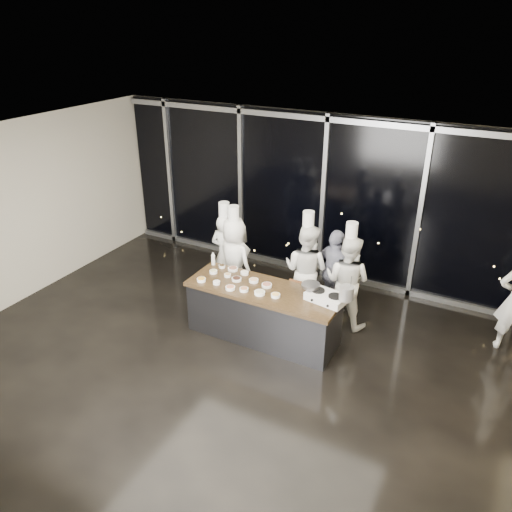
{
  "coord_description": "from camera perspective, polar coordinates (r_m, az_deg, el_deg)",
  "views": [
    {
      "loc": [
        3.07,
        -5.18,
        4.78
      ],
      "look_at": [
        -0.29,
        1.2,
        1.27
      ],
      "focal_mm": 35.0,
      "sensor_mm": 36.0,
      "label": 1
    }
  ],
  "objects": [
    {
      "name": "ground",
      "position": [
        7.68,
        -2.31,
        -12.54
      ],
      "size": [
        9.0,
        9.0,
        0.0
      ],
      "primitive_type": "plane",
      "color": "black",
      "rests_on": "ground"
    },
    {
      "name": "squeeze_bottle",
      "position": [
        8.55,
        -4.92,
        -0.3
      ],
      "size": [
        0.07,
        0.07,
        0.24
      ],
      "color": "silver",
      "rests_on": "demo_counter"
    },
    {
      "name": "stove",
      "position": [
        7.56,
        8.04,
        -4.66
      ],
      "size": [
        0.64,
        0.46,
        0.14
      ],
      "rotation": [
        0.0,
        0.0,
        -0.18
      ],
      "color": "white",
      "rests_on": "demo_counter"
    },
    {
      "name": "chef_far_left",
      "position": [
        9.14,
        -3.52,
        0.22
      ],
      "size": [
        0.6,
        0.41,
        1.82
      ],
      "rotation": [
        0.0,
        0.0,
        3.09
      ],
      "color": "white",
      "rests_on": "ground"
    },
    {
      "name": "demo_counter",
      "position": [
        8.06,
        0.84,
        -6.5
      ],
      "size": [
        2.46,
        0.86,
        0.9
      ],
      "color": "#37373C",
      "rests_on": "ground"
    },
    {
      "name": "chef_right",
      "position": [
        8.37,
        10.38,
        -2.77
      ],
      "size": [
        0.85,
        0.7,
        1.85
      ],
      "rotation": [
        0.0,
        0.0,
        3.02
      ],
      "color": "white",
      "rests_on": "ground"
    },
    {
      "name": "chef_left",
      "position": [
        8.94,
        -2.46,
        -0.42
      ],
      "size": [
        0.91,
        0.74,
        1.83
      ],
      "rotation": [
        0.0,
        0.0,
        2.81
      ],
      "color": "white",
      "rests_on": "ground"
    },
    {
      "name": "frying_pan",
      "position": [
        7.64,
        6.21,
        -3.32
      ],
      "size": [
        0.51,
        0.33,
        0.05
      ],
      "rotation": [
        0.0,
        0.0,
        -0.18
      ],
      "color": "gray",
      "rests_on": "stove"
    },
    {
      "name": "chef_center",
      "position": [
        8.57,
        5.74,
        -1.53
      ],
      "size": [
        0.86,
        0.7,
        1.9
      ],
      "rotation": [
        0.0,
        0.0,
        3.05
      ],
      "color": "white",
      "rests_on": "ground"
    },
    {
      "name": "room_shell",
      "position": [
        6.45,
        -1.31,
        2.8
      ],
      "size": [
        9.02,
        7.02,
        3.21
      ],
      "color": "beige",
      "rests_on": "ground"
    },
    {
      "name": "stock_pot",
      "position": [
        7.34,
        10.29,
        -4.18
      ],
      "size": [
        0.24,
        0.24,
        0.21
      ],
      "primitive_type": "cylinder",
      "rotation": [
        0.0,
        0.0,
        -0.18
      ],
      "color": "#B0B0B3",
      "rests_on": "stove"
    },
    {
      "name": "prep_bowls",
      "position": [
        8.0,
        -1.9,
        -2.86
      ],
      "size": [
        1.42,
        0.73,
        0.05
      ],
      "color": "white",
      "rests_on": "demo_counter"
    },
    {
      "name": "window_wall",
      "position": [
        9.68,
        7.76,
        6.5
      ],
      "size": [
        8.9,
        0.11,
        3.2
      ],
      "color": "black",
      "rests_on": "ground"
    },
    {
      "name": "guest",
      "position": [
        8.64,
        8.97,
        -1.94
      ],
      "size": [
        1.0,
        0.72,
        1.57
      ],
      "rotation": [
        0.0,
        0.0,
        2.72
      ],
      "color": "#16183D",
      "rests_on": "ground"
    }
  ]
}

